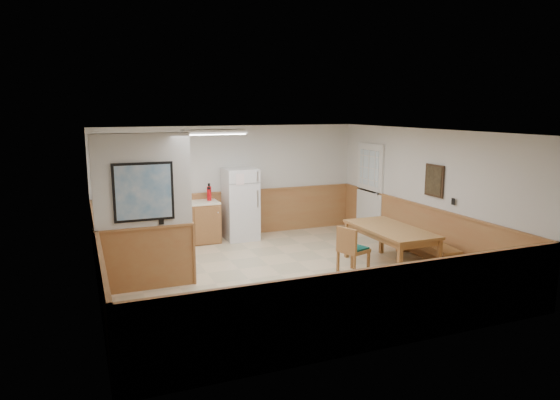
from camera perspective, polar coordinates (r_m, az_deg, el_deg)
name	(u,v)px	position (r m, az deg, el deg)	size (l,w,h in m)	color
ground	(281,275)	(8.83, 0.08, -8.56)	(6.00, 6.00, 0.00)	tan
ceiling	(281,131)	(8.36, 0.08, 7.87)	(6.00, 6.00, 0.02)	silver
back_wall	(231,182)	(11.31, -5.67, 2.11)	(6.00, 0.02, 2.50)	silver
right_wall	(424,194)	(10.02, 16.19, 0.68)	(0.02, 6.00, 2.50)	silver
left_wall	(94,219)	(7.91, -20.51, -2.09)	(0.02, 6.00, 2.50)	silver
wainscot_back	(231,214)	(11.42, -5.57, -1.63)	(6.00, 0.04, 1.00)	#9C6F3E
wainscot_right	(422,232)	(10.15, 15.88, -3.50)	(0.04, 6.00, 1.00)	#9C6F3E
wainscot_left	(99,268)	(8.09, -20.03, -7.27)	(0.04, 6.00, 1.00)	#9C6F3E
partition_wall	(144,214)	(8.15, -15.28, -1.56)	(1.50, 0.20, 2.50)	silver
kitchen_counter	(181,223)	(10.87, -11.24, -2.61)	(2.20, 0.61, 1.00)	brown
exterior_door	(369,190)	(11.56, 10.19, 1.18)	(0.07, 1.02, 2.15)	silver
kitchen_window	(134,173)	(10.85, -16.37, 2.99)	(0.80, 0.04, 1.00)	silver
wall_painting	(434,181)	(9.72, 17.21, 2.13)	(0.04, 0.50, 0.60)	#322114
fluorescent_fixture	(214,132)	(9.35, -7.56, 7.71)	(1.20, 0.30, 0.09)	silver
refrigerator	(240,204)	(11.06, -4.55, -0.45)	(0.70, 0.72, 1.59)	silver
dining_table	(390,233)	(9.26, 12.50, -3.66)	(0.93, 1.84, 0.75)	#A6773D
dining_bench	(427,245)	(9.78, 16.41, -4.97)	(0.61, 1.77, 0.45)	#A6773D
dining_chair	(350,247)	(8.82, 8.04, -5.33)	(0.70, 0.58, 0.85)	#A6773D
fire_extinguisher	(209,193)	(10.93, -8.10, 0.80)	(0.12, 0.12, 0.38)	red
soap_bottle	(128,202)	(10.60, -16.99, -0.17)	(0.07, 0.07, 0.22)	#167C23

